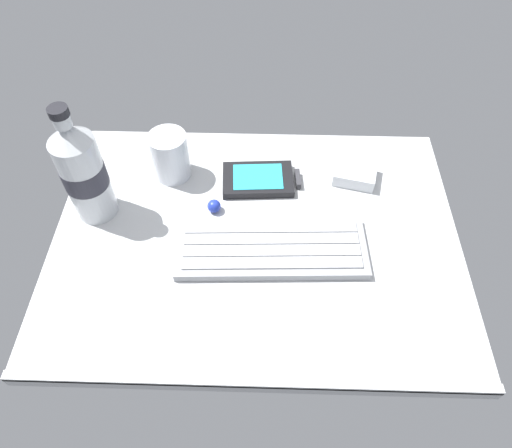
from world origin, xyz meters
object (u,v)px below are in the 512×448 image
at_px(keyboard, 271,247).
at_px(juice_cup, 170,157).
at_px(water_bottle, 83,171).
at_px(handheld_device, 262,180).
at_px(trackball_mouse, 214,206).
at_px(charger_block, 355,174).

height_order(keyboard, juice_cup, juice_cup).
distance_m(keyboard, water_bottle, 0.31).
relative_size(handheld_device, water_bottle, 0.63).
bearing_deg(keyboard, handheld_device, 97.12).
xyz_separation_m(handheld_device, water_bottle, (-0.27, -0.07, 0.08)).
bearing_deg(trackball_mouse, water_bottle, -178.89).
xyz_separation_m(juice_cup, water_bottle, (-0.11, -0.09, 0.05)).
bearing_deg(charger_block, trackball_mouse, -161.55).
bearing_deg(keyboard, trackball_mouse, 140.50).
height_order(keyboard, trackball_mouse, trackball_mouse).
bearing_deg(juice_cup, trackball_mouse, -46.26).
relative_size(keyboard, charger_block, 4.20).
relative_size(juice_cup, charger_block, 1.21).
bearing_deg(handheld_device, trackball_mouse, -139.64).
distance_m(keyboard, charger_block, 0.21).
height_order(water_bottle, trackball_mouse, water_bottle).
relative_size(water_bottle, trackball_mouse, 9.45).
height_order(water_bottle, charger_block, water_bottle).
bearing_deg(juice_cup, water_bottle, -142.46).
xyz_separation_m(charger_block, trackball_mouse, (-0.24, -0.08, -0.00)).
bearing_deg(water_bottle, trackball_mouse, 1.11).
bearing_deg(water_bottle, charger_block, 10.93).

